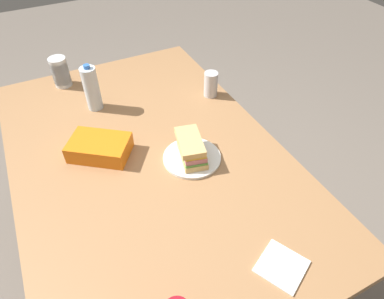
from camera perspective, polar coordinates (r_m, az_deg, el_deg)
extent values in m
plane|color=#70665B|center=(1.96, -5.48, -16.40)|extent=(8.00, 8.00, 0.00)
cube|color=#9E7047|center=(1.39, -7.40, -1.32)|extent=(1.59, 1.03, 0.04)
cylinder|color=brown|center=(2.26, -2.84, 6.86)|extent=(0.07, 0.07, 0.69)
cylinder|color=brown|center=(2.15, -24.40, 0.08)|extent=(0.07, 0.07, 0.69)
cylinder|color=white|center=(1.34, 0.00, -1.37)|extent=(0.23, 0.23, 0.01)
cube|color=#DBB26B|center=(1.33, 0.00, -0.82)|extent=(0.19, 0.13, 0.02)
cube|color=#599E3F|center=(1.32, 0.00, -0.32)|extent=(0.18, 0.12, 0.01)
cube|color=#C6727A|center=(1.31, 0.00, 0.13)|extent=(0.17, 0.12, 0.02)
cube|color=yellow|center=(1.30, 0.00, 0.55)|extent=(0.16, 0.11, 0.01)
cube|color=#DBB26B|center=(1.30, -0.38, 1.34)|extent=(0.19, 0.13, 0.02)
cube|color=orange|center=(1.39, -15.21, 0.33)|extent=(0.26, 0.27, 0.07)
cylinder|color=silver|center=(1.62, -16.46, 9.75)|extent=(0.07, 0.07, 0.21)
cylinder|color=blue|center=(1.56, -17.27, 13.12)|extent=(0.03, 0.03, 0.02)
cylinder|color=silver|center=(1.86, -20.98, 11.32)|extent=(0.08, 0.08, 0.09)
cylinder|color=silver|center=(1.86, -21.12, 11.79)|extent=(0.08, 0.08, 0.09)
cylinder|color=silver|center=(1.85, -21.26, 12.26)|extent=(0.08, 0.08, 0.09)
cylinder|color=silver|center=(1.84, -21.41, 12.73)|extent=(0.08, 0.08, 0.09)
cylinder|color=silver|center=(1.66, 3.17, 10.86)|extent=(0.07, 0.07, 0.12)
cube|color=white|center=(1.10, 14.78, -18.36)|extent=(0.17, 0.17, 0.01)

